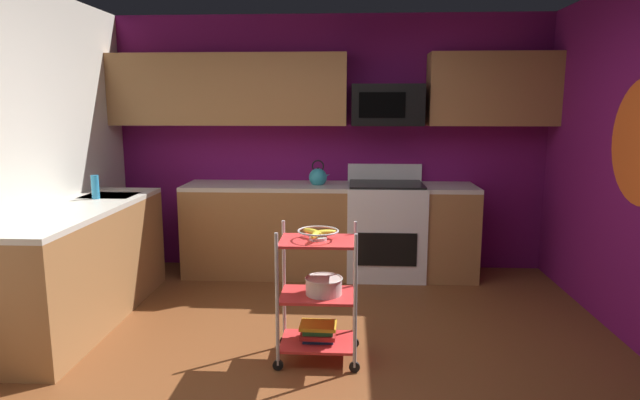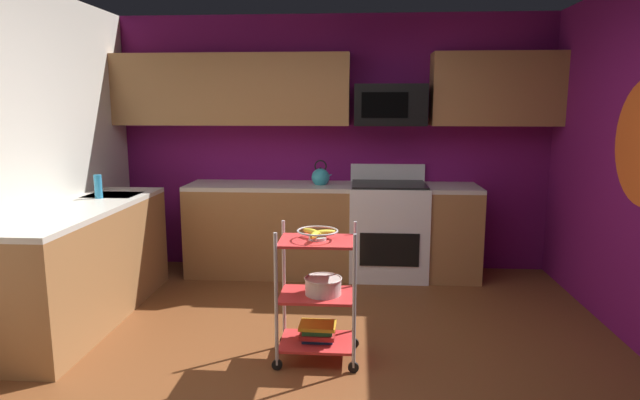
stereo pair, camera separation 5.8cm
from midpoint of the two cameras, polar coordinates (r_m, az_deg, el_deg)
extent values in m
cube|color=brown|center=(3.63, -0.88, -18.19)|extent=(4.40, 4.80, 0.04)
cube|color=#6B1156|center=(5.64, 0.83, 5.94)|extent=(4.52, 0.06, 2.60)
cube|color=#9E6B3D|center=(5.45, 0.66, -3.37)|extent=(2.89, 0.60, 0.88)
cube|color=beige|center=(5.36, 0.67, 1.42)|extent=(2.89, 0.60, 0.04)
cube|color=#9E6B3D|center=(4.69, -24.15, -6.46)|extent=(0.60, 2.02, 0.88)
cube|color=beige|center=(4.59, -24.56, -0.93)|extent=(0.60, 2.02, 0.04)
cube|color=#B7BABC|center=(5.09, -21.62, -0.42)|extent=(0.44, 0.36, 0.16)
cube|color=white|center=(5.45, 6.60, -3.22)|extent=(0.76, 0.64, 0.92)
cube|color=black|center=(5.16, 6.79, -5.23)|extent=(0.56, 0.01, 0.32)
cube|color=white|center=(5.64, 6.54, 2.91)|extent=(0.76, 0.06, 0.18)
cube|color=black|center=(5.36, 6.70, 1.68)|extent=(0.72, 0.60, 0.02)
cube|color=#9E6B3D|center=(5.57, -9.97, 11.40)|extent=(2.36, 0.33, 0.70)
cube|color=#9E6B3D|center=(5.60, 17.47, 11.09)|extent=(1.24, 0.33, 0.70)
cube|color=black|center=(5.42, 6.80, 9.94)|extent=(0.70, 0.38, 0.40)
cube|color=black|center=(5.22, 6.26, 9.95)|extent=(0.44, 0.01, 0.24)
cylinder|color=silver|center=(3.49, -5.04, -10.53)|extent=(0.02, 0.02, 0.88)
cylinder|color=black|center=(3.67, -4.93, -16.99)|extent=(0.07, 0.02, 0.07)
cylinder|color=silver|center=(3.46, 3.26, -10.71)|extent=(0.02, 0.02, 0.88)
cylinder|color=black|center=(3.63, 3.19, -17.22)|extent=(0.07, 0.02, 0.07)
cylinder|color=silver|center=(3.82, -4.27, -8.66)|extent=(0.02, 0.02, 0.88)
cylinder|color=black|center=(3.99, -4.19, -14.66)|extent=(0.07, 0.02, 0.07)
cylinder|color=silver|center=(3.79, 3.26, -8.80)|extent=(0.02, 0.02, 0.88)
cylinder|color=black|center=(3.96, 3.19, -14.84)|extent=(0.07, 0.02, 0.07)
cube|color=red|center=(3.77, -0.69, -14.75)|extent=(0.50, 0.36, 0.02)
cube|color=red|center=(3.64, -0.71, -10.02)|extent=(0.50, 0.36, 0.02)
cube|color=red|center=(3.53, -0.72, -4.37)|extent=(0.50, 0.36, 0.02)
torus|color=silver|center=(3.52, -0.72, -3.28)|extent=(0.27, 0.27, 0.01)
cylinder|color=silver|center=(3.53, -0.72, -4.07)|extent=(0.12, 0.12, 0.02)
ellipsoid|color=yellow|center=(3.53, 0.07, -3.47)|extent=(0.17, 0.09, 0.04)
ellipsoid|color=yellow|center=(3.55, -1.27, -3.38)|extent=(0.15, 0.14, 0.04)
ellipsoid|color=yellow|center=(3.47, -0.96, -3.70)|extent=(0.08, 0.17, 0.04)
cylinder|color=silver|center=(3.62, -0.06, -9.10)|extent=(0.24, 0.24, 0.11)
torus|color=silver|center=(3.60, -0.06, -8.28)|extent=(0.25, 0.25, 0.01)
cube|color=#1E4C8C|center=(3.76, -0.70, -14.42)|extent=(0.21, 0.13, 0.03)
cube|color=#B22626|center=(3.74, -0.70, -14.00)|extent=(0.24, 0.19, 0.03)
cube|color=#26723F|center=(3.73, -0.70, -13.54)|extent=(0.20, 0.15, 0.04)
cube|color=gold|center=(3.72, -0.70, -13.12)|extent=(0.25, 0.19, 0.02)
sphere|color=teal|center=(5.35, -0.53, 2.41)|extent=(0.18, 0.18, 0.18)
sphere|color=black|center=(5.34, -0.53, 3.33)|extent=(0.03, 0.03, 0.03)
cone|color=teal|center=(5.35, 0.34, 2.59)|extent=(0.09, 0.04, 0.06)
torus|color=black|center=(5.34, -0.53, 3.60)|extent=(0.12, 0.01, 0.12)
cylinder|color=#2D8CBF|center=(4.91, -22.98, 1.27)|extent=(0.06, 0.06, 0.20)
camera|label=1|loc=(0.03, -90.44, -0.08)|focal=30.27mm
camera|label=2|loc=(0.03, 89.56, 0.08)|focal=30.27mm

